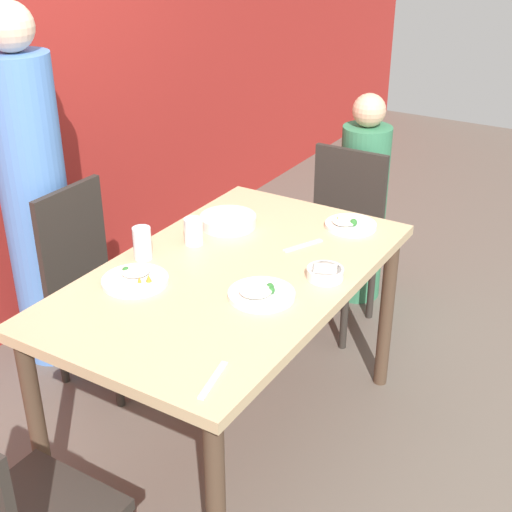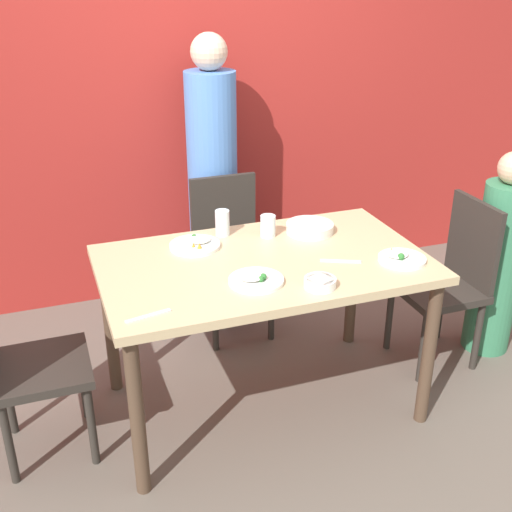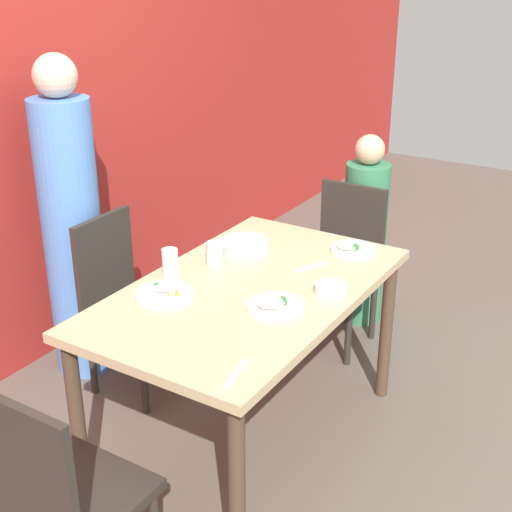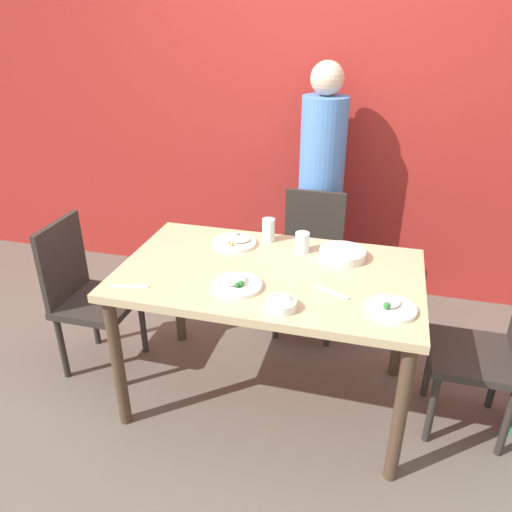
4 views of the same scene
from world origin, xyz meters
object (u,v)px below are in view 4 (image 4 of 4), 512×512
object	(u,v)px
bowl_curry	(342,254)
plate_rice_adult	(236,284)
chair_child_spot	(492,348)
person_adult	(320,199)
glass_water_tall	(302,242)
chair_adult_spot	(310,258)

from	to	relation	value
bowl_curry	plate_rice_adult	world-z (taller)	same
chair_child_spot	plate_rice_adult	distance (m)	1.24
person_adult	glass_water_tall	xyz separation A→B (m)	(0.03, -0.84, 0.06)
chair_adult_spot	glass_water_tall	world-z (taller)	chair_adult_spot
chair_child_spot	person_adult	world-z (taller)	person_adult
bowl_curry	plate_rice_adult	distance (m)	0.60
chair_child_spot	glass_water_tall	distance (m)	1.03
chair_child_spot	bowl_curry	distance (m)	0.82
glass_water_tall	person_adult	bearing A→B (deg)	92.03
person_adult	plate_rice_adult	size ratio (longest dim) A/B	7.12
chair_child_spot	chair_adult_spot	bearing A→B (deg)	-125.91
plate_rice_adult	glass_water_tall	distance (m)	0.49
person_adult	glass_water_tall	world-z (taller)	person_adult
chair_adult_spot	bowl_curry	xyz separation A→B (m)	(0.24, -0.55, 0.32)
person_adult	glass_water_tall	size ratio (longest dim) A/B	15.45
chair_child_spot	person_adult	distance (m)	1.44
chair_child_spot	plate_rice_adult	world-z (taller)	chair_child_spot
chair_adult_spot	chair_child_spot	size ratio (longest dim) A/B	1.00
chair_adult_spot	plate_rice_adult	xyz separation A→B (m)	(-0.19, -0.96, 0.31)
plate_rice_adult	person_adult	bearing A→B (deg)	81.46
plate_rice_adult	bowl_curry	bearing A→B (deg)	43.76
person_adult	bowl_curry	bearing A→B (deg)	-74.51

